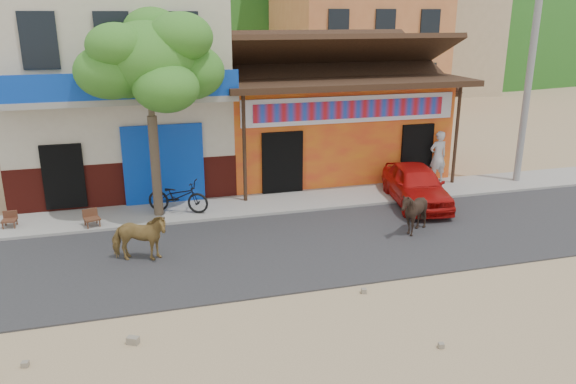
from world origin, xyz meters
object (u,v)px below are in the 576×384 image
object	(u,v)px
utility_pole	(530,69)
cow_tan	(139,238)
cow_dark	(414,212)
cafe_chair_left	(8,213)
tree	(152,116)
pedestrian	(438,156)
scooter	(178,196)
red_car	(416,185)
cafe_chair_right	(91,211)

from	to	relation	value
utility_pole	cow_tan	bearing A→B (deg)	-166.10
cow_dark	cafe_chair_left	size ratio (longest dim) A/B	1.53
utility_pole	cow_dark	xyz separation A→B (m)	(-6.04, -3.52, -3.45)
tree	utility_pole	bearing A→B (deg)	0.90
pedestrian	scooter	bearing A→B (deg)	1.54
tree	pedestrian	size ratio (longest dim) A/B	3.25
cow_tan	cafe_chair_left	bearing A→B (deg)	62.59
utility_pole	cafe_chair_left	bearing A→B (deg)	-179.52
cow_dark	scooter	size ratio (longest dim) A/B	0.66
red_car	cow_tan	bearing A→B (deg)	-155.62
pedestrian	red_car	bearing A→B (deg)	42.12
cow_dark	cafe_chair_left	xyz separation A→B (m)	(-10.91, 3.38, -0.14)
cow_dark	red_car	world-z (taller)	red_car
cow_dark	cafe_chair_right	xyz separation A→B (m)	(-8.65, 2.82, -0.10)
pedestrian	cafe_chair_right	bearing A→B (deg)	3.14
cow_tan	cow_dark	size ratio (longest dim) A/B	1.15
pedestrian	cafe_chair_left	xyz separation A→B (m)	(-14.07, -0.84, -0.51)
tree	pedestrian	xyz separation A→B (m)	(9.92, 0.90, -2.08)
utility_pole	pedestrian	bearing A→B (deg)	166.33
red_car	tree	bearing A→B (deg)	-176.40
cow_tan	red_car	distance (m)	8.95
scooter	cafe_chair_left	bearing A→B (deg)	115.53
tree	scooter	distance (m)	2.57
scooter	cafe_chair_left	world-z (taller)	scooter
tree	cow_tan	xyz separation A→B (m)	(-0.63, -3.12, -2.47)
cow_dark	cow_tan	bearing A→B (deg)	-86.19
cow_tan	pedestrian	xyz separation A→B (m)	(10.55, 4.02, 0.39)
cow_tan	scooter	distance (m)	3.41
utility_pole	cafe_chair_left	world-z (taller)	utility_pole
tree	red_car	xyz separation A→B (m)	(8.07, -1.00, -2.43)
utility_pole	cafe_chair_right	size ratio (longest dim) A/B	8.96
cafe_chair_left	cafe_chair_right	world-z (taller)	cafe_chair_right
utility_pole	scooter	distance (m)	12.69
tree	utility_pole	size ratio (longest dim) A/B	0.75
utility_pole	cow_dark	distance (m)	7.79
cow_tan	cafe_chair_right	size ratio (longest dim) A/B	1.62
cow_tan	cow_dark	distance (m)	7.39
tree	cow_tan	distance (m)	4.03
utility_pole	scooter	bearing A→B (deg)	-179.33
scooter	pedestrian	xyz separation A→B (m)	(9.32, 0.84, 0.42)
tree	cafe_chair_left	size ratio (longest dim) A/B	7.31
utility_pole	pedestrian	distance (m)	4.27
cow_dark	cafe_chair_right	distance (m)	9.10
red_car	pedestrian	bearing A→B (deg)	56.40
red_car	scooter	bearing A→B (deg)	-177.40
cow_tan	cafe_chair_right	world-z (taller)	cow_tan
red_car	cow_dark	bearing A→B (deg)	-108.74
utility_pole	cafe_chair_left	distance (m)	17.33
utility_pole	cow_tan	distance (m)	14.26
cow_dark	pedestrian	xyz separation A→B (m)	(3.16, 4.22, 0.37)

